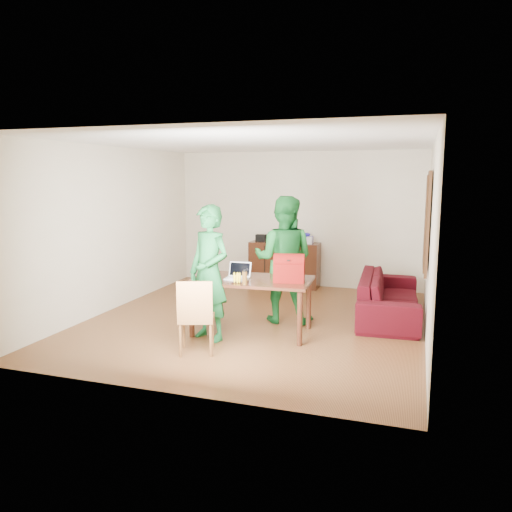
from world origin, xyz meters
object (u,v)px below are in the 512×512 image
(person_near, at_px, (209,273))
(red_bag, at_px, (289,271))
(chair, at_px, (197,331))
(person_far, at_px, (284,259))
(table, at_px, (252,286))
(bottle, at_px, (245,277))
(sofa, at_px, (389,296))
(laptop, at_px, (237,276))

(person_near, distance_m, red_bag, 1.08)
(chair, height_order, person_far, person_far)
(table, bearing_deg, bottle, -89.00)
(red_bag, relative_size, sofa, 0.18)
(bottle, relative_size, red_bag, 0.48)
(table, height_order, red_bag, red_bag)
(person_near, distance_m, bottle, 0.49)
(laptop, xyz_separation_m, red_bag, (0.74, 0.06, 0.11))
(table, bearing_deg, person_far, 64.74)
(person_far, bearing_deg, laptop, 57.02)
(chair, bearing_deg, red_bag, 25.82)
(chair, bearing_deg, person_far, 48.72)
(person_near, height_order, bottle, person_near)
(chair, bearing_deg, table, 48.59)
(chair, xyz_separation_m, laptop, (0.21, 0.90, 0.55))
(table, relative_size, person_far, 0.90)
(table, relative_size, chair, 1.80)
(table, bearing_deg, chair, -115.57)
(chair, bearing_deg, bottle, 35.47)
(person_near, xyz_separation_m, bottle, (0.49, 0.05, -0.04))
(person_far, bearing_deg, bottle, 74.48)
(bottle, distance_m, red_bag, 0.63)
(laptop, bearing_deg, person_near, -131.68)
(table, distance_m, person_near, 0.67)
(person_near, bearing_deg, person_far, 80.31)
(chair, height_order, sofa, chair)
(red_bag, height_order, sofa, red_bag)
(table, xyz_separation_m, red_bag, (0.55, -0.03, 0.25))
(table, xyz_separation_m, chair, (-0.40, -0.99, -0.41))
(red_bag, xyz_separation_m, sofa, (1.26, 1.48, -0.60))
(person_near, distance_m, person_far, 1.35)
(person_near, relative_size, person_far, 0.96)
(bottle, xyz_separation_m, red_bag, (0.52, 0.35, 0.05))
(bottle, bearing_deg, person_near, -174.26)
(bottle, bearing_deg, sofa, 45.75)
(table, distance_m, sofa, 2.35)
(bottle, height_order, red_bag, red_bag)
(person_near, xyz_separation_m, sofa, (2.27, 1.88, -0.59))
(table, distance_m, bottle, 0.43)
(bottle, bearing_deg, chair, -125.01)
(laptop, distance_m, sofa, 2.57)
(chair, relative_size, red_bag, 2.32)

